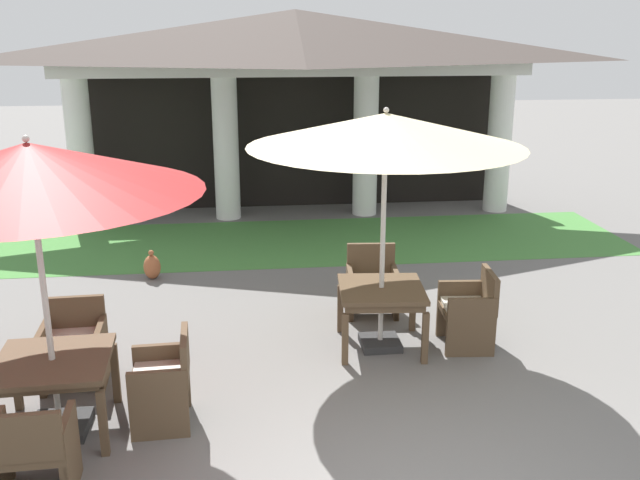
% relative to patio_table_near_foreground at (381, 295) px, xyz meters
% --- Properties ---
extents(background_pavilion, '(9.13, 3.09, 3.82)m').
position_rel_patio_table_near_foreground_xyz_m(background_pavilion, '(-0.47, 6.06, 2.34)').
color(background_pavilion, white).
rests_on(background_pavilion, ground).
extents(lawn_strip, '(10.93, 2.77, 0.01)m').
position_rel_patio_table_near_foreground_xyz_m(lawn_strip, '(-0.47, 4.24, -0.62)').
color(lawn_strip, '#47843D').
rests_on(lawn_strip, ground).
extents(patio_table_near_foreground, '(1.02, 1.02, 0.73)m').
position_rel_patio_table_near_foreground_xyz_m(patio_table_near_foreground, '(0.00, 0.00, 0.00)').
color(patio_table_near_foreground, brown).
rests_on(patio_table_near_foreground, ground).
extents(patio_umbrella_near_foreground, '(2.97, 2.97, 2.73)m').
position_rel_patio_table_near_foreground_xyz_m(patio_umbrella_near_foreground, '(0.00, -0.00, 1.85)').
color(patio_umbrella_near_foreground, '#2D2D2D').
rests_on(patio_umbrella_near_foreground, ground).
extents(patio_chair_near_foreground_east, '(0.61, 0.66, 0.90)m').
position_rel_patio_table_near_foreground_xyz_m(patio_chair_near_foreground_east, '(1.01, -0.08, -0.20)').
color(patio_chair_near_foreground_east, brown).
rests_on(patio_chair_near_foreground_east, ground).
extents(patio_chair_near_foreground_north, '(0.68, 0.59, 0.87)m').
position_rel_patio_table_near_foreground_xyz_m(patio_chair_near_foreground_north, '(0.08, 1.01, -0.23)').
color(patio_chair_near_foreground_north, brown).
rests_on(patio_chair_near_foreground_north, ground).
extents(patio_table_mid_left, '(1.03, 1.03, 0.72)m').
position_rel_patio_table_near_foreground_xyz_m(patio_table_mid_left, '(-3.25, -1.42, 0.00)').
color(patio_table_mid_left, brown).
rests_on(patio_table_mid_left, ground).
extents(patio_umbrella_mid_left, '(2.85, 2.85, 2.71)m').
position_rel_patio_table_near_foreground_xyz_m(patio_umbrella_mid_left, '(-3.25, -1.42, 1.79)').
color(patio_umbrella_mid_left, '#2D2D2D').
rests_on(patio_umbrella_mid_left, ground).
extents(patio_chair_mid_left_north, '(0.65, 0.61, 0.86)m').
position_rel_patio_table_near_foreground_xyz_m(patio_chair_mid_left_north, '(-3.29, -0.47, -0.21)').
color(patio_chair_mid_left_north, brown).
rests_on(patio_chair_mid_left_north, ground).
extents(patio_chair_mid_left_south, '(0.62, 0.56, 0.84)m').
position_rel_patio_table_near_foreground_xyz_m(patio_chair_mid_left_south, '(-3.21, -2.38, -0.22)').
color(patio_chair_mid_left_south, brown).
rests_on(patio_chair_mid_left_south, ground).
extents(patio_chair_mid_left_east, '(0.56, 0.63, 0.88)m').
position_rel_patio_table_near_foreground_xyz_m(patio_chair_mid_left_east, '(-2.30, -1.38, -0.21)').
color(patio_chair_mid_left_east, brown).
rests_on(patio_chair_mid_left_east, ground).
extents(terracotta_urn, '(0.24, 0.24, 0.44)m').
position_rel_patio_table_near_foreground_xyz_m(terracotta_urn, '(-2.86, 2.63, -0.45)').
color(terracotta_urn, '#9E5633').
rests_on(terracotta_urn, ground).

